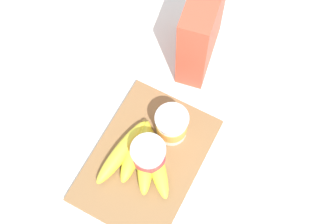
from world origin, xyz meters
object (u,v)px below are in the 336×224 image
cutting_board (146,160)px  banana_bunch (139,155)px  cereal_box (201,28)px  yogurt_cup_back (149,155)px  yogurt_cup_front (172,125)px

cutting_board → banana_bunch: banana_bunch is taller
cereal_box → yogurt_cup_back: (0.31, 0.03, -0.06)m
cereal_box → yogurt_cup_front: cereal_box is taller
banana_bunch → yogurt_cup_front: bearing=157.8°
cutting_board → yogurt_cup_back: size_ratio=3.83×
yogurt_cup_back → cutting_board: bearing=-77.0°
yogurt_cup_front → banana_bunch: bearing=-22.2°
cereal_box → yogurt_cup_front: 0.23m
cutting_board → yogurt_cup_front: (-0.09, 0.02, 0.05)m
cereal_box → banana_bunch: (0.31, 0.00, -0.09)m
cutting_board → banana_bunch: bearing=-75.4°
yogurt_cup_front → cutting_board: bearing=-13.7°
cereal_box → cutting_board: bearing=173.2°
yogurt_cup_front → banana_bunch: 0.10m
cereal_box → yogurt_cup_front: (0.22, 0.04, -0.06)m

